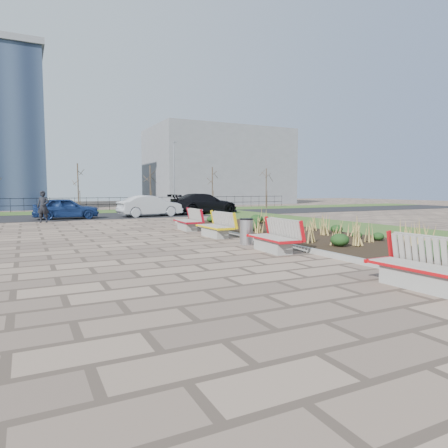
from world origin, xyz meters
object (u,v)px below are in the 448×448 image
bench_c (215,225)px  car_blue (66,208)px  car_black (204,204)px  lamp_east (174,177)px  bench_a (420,264)px  bench_b (272,236)px  car_silver (150,206)px  litter_bin (246,232)px  pedestrian (43,207)px  bench_d (187,220)px

bench_c → car_blue: (-4.51, 13.20, 0.22)m
car_black → lamp_east: (-0.82, 4.80, 2.22)m
bench_a → bench_b: 5.22m
car_silver → lamp_east: bearing=-40.2°
bench_a → litter_bin: bearing=87.0°
bench_c → car_black: car_black is taller
bench_b → pedestrian: size_ratio=1.12×
car_black → pedestrian: bearing=101.4°
bench_a → litter_bin: (0.07, 6.99, -0.05)m
pedestrian → lamp_east: size_ratio=0.31×
pedestrian → car_blue: 2.68m
bench_d → pedestrian: (-5.95, 7.86, 0.44)m
bench_c → litter_bin: bench_c is taller
bench_b → bench_d: 7.36m
bench_d → lamp_east: 16.99m
bench_d → lamp_east: (5.00, 16.04, 2.54)m
bench_b → bench_c: bearing=93.0°
bench_a → lamp_east: 29.17m
bench_b → car_silver: bearing=89.3°
bench_d → litter_bin: bench_d is taller
car_silver → car_black: 4.84m
bench_a → litter_bin: 6.99m
bench_d → car_blue: (-4.51, 10.11, 0.22)m
bench_a → car_black: size_ratio=0.38×
bench_c → lamp_east: (5.00, 19.13, 2.54)m
bench_a → car_blue: size_ratio=0.51×
bench_d → lamp_east: bearing=76.6°
bench_b → car_silver: size_ratio=0.46×
bench_a → car_silver: (1.11, 22.70, 0.26)m
bench_b → car_blue: car_blue is taller
bench_b → lamp_east: bearing=80.9°
bench_c → car_silver: (1.11, 13.21, 0.26)m
bench_c → bench_d: (0.00, 3.09, 0.00)m
litter_bin → car_blue: bearing=106.3°
bench_a → bench_b: same height
bench_c → litter_bin: size_ratio=2.31×
litter_bin → car_silver: bearing=86.2°
pedestrian → lamp_east: bearing=55.3°
litter_bin → pedestrian: 14.75m
bench_a → lamp_east: size_ratio=0.35×
bench_d → lamp_east: size_ratio=0.35×
bench_a → pedestrian: size_ratio=1.12×
car_blue → bench_b: bearing=-164.3°
pedestrian → car_silver: 7.42m
bench_d → litter_bin: 5.60m
car_blue → car_black: (10.33, 1.13, 0.11)m
litter_bin → car_blue: (-4.58, 15.71, 0.26)m
litter_bin → lamp_east: 22.34m
bench_c → car_silver: car_silver is taller
pedestrian → lamp_east: lamp_east is taller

